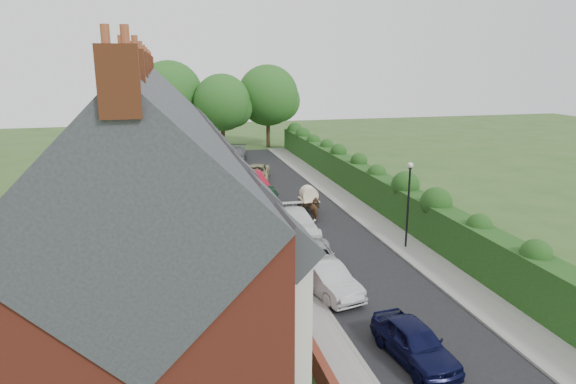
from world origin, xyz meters
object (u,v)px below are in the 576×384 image
object	(u,v)px
car_silver_a	(327,278)
car_green	(269,195)
car_navy	(414,342)
horse	(316,210)
car_white	(297,223)
car_grey	(236,155)
car_beige	(257,173)
car_silver_b	(313,261)
car_red	(252,180)
horse_cart	(309,198)
lamppost	(409,194)

from	to	relation	value
car_silver_a	car_green	bearing A→B (deg)	74.69
car_silver_a	car_green	xyz separation A→B (m)	(0.57, 16.21, -0.11)
car_navy	horse	bearing A→B (deg)	79.20
car_white	car_grey	world-z (taller)	car_grey
car_beige	horse	world-z (taller)	horse
car_navy	car_white	size ratio (longest dim) A/B	0.80
car_silver_b	car_grey	world-z (taller)	car_grey
car_green	car_red	distance (m)	4.72
car_grey	horse	bearing A→B (deg)	-70.27
car_navy	car_silver_a	bearing A→B (deg)	96.97
car_white	car_grey	size ratio (longest dim) A/B	0.97
car_silver_b	horse	size ratio (longest dim) A/B	3.24
car_red	car_beige	bearing A→B (deg)	66.46
car_navy	car_silver_b	size ratio (longest dim) A/B	0.77
horse	horse_cart	bearing A→B (deg)	-85.70
car_beige	horse_cart	world-z (taller)	horse_cart
car_silver_a	car_grey	distance (m)	33.60
car_silver_b	horse_cart	size ratio (longest dim) A/B	2.03
car_beige	horse	bearing A→B (deg)	-67.53
car_silver_b	car_white	bearing A→B (deg)	88.49
car_white	horse	distance (m)	3.45
horse	car_silver_a	bearing A→B (deg)	79.90
car_white	car_green	bearing A→B (deg)	93.95
car_beige	car_white	bearing A→B (deg)	-76.26
lamppost	horse	world-z (taller)	lamppost
car_silver_a	car_beige	distance (m)	24.43
car_grey	car_white	bearing A→B (deg)	-75.64
horse	horse_cart	size ratio (longest dim) A/B	0.63
car_green	car_silver_b	bearing A→B (deg)	-85.24
car_green	car_beige	world-z (taller)	car_beige
car_white	horse	xyz separation A→B (m)	(2.07, 2.76, -0.05)
car_white	car_beige	bearing A→B (deg)	90.91
horse	horse_cart	xyz separation A→B (m)	(0.00, 1.83, 0.40)
car_green	car_beige	bearing A→B (deg)	93.05
car_navy	car_silver_b	bearing A→B (deg)	93.45
car_beige	horse	distance (m)	13.25
car_silver_b	car_white	xyz separation A→B (m)	(0.81, 6.25, 0.01)
lamppost	car_beige	world-z (taller)	lamppost
lamppost	car_beige	bearing A→B (deg)	104.88
car_navy	car_white	bearing A→B (deg)	86.34
car_green	horse_cart	bearing A→B (deg)	-46.26
car_silver_b	car_beige	xyz separation A→B (m)	(1.12, 22.14, -0.08)
car_silver_a	car_green	world-z (taller)	car_silver_a
car_silver_b	car_red	xyz separation A→B (m)	(0.11, 18.65, 0.02)
car_white	car_grey	xyz separation A→B (m)	(-0.32, 25.10, 0.02)
car_silver_b	horse	bearing A→B (deg)	78.16
lamppost	car_white	xyz separation A→B (m)	(-5.57, 3.90, -2.53)
car_white	lamppost	bearing A→B (deg)	-32.99
car_grey	horse	world-z (taller)	car_grey
car_beige	horse_cart	distance (m)	11.45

